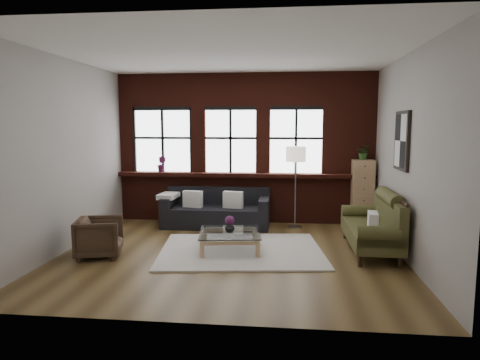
# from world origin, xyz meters

# --- Properties ---
(floor) EXTENTS (5.50, 5.50, 0.00)m
(floor) POSITION_xyz_m (0.00, 0.00, 0.00)
(floor) COLOR brown
(floor) RESTS_ON ground
(ceiling) EXTENTS (5.50, 5.50, 0.00)m
(ceiling) POSITION_xyz_m (0.00, 0.00, 3.20)
(ceiling) COLOR white
(ceiling) RESTS_ON ground
(wall_back) EXTENTS (5.50, 0.00, 5.50)m
(wall_back) POSITION_xyz_m (0.00, 2.50, 1.60)
(wall_back) COLOR #A49E98
(wall_back) RESTS_ON ground
(wall_front) EXTENTS (5.50, 0.00, 5.50)m
(wall_front) POSITION_xyz_m (0.00, -2.50, 1.60)
(wall_front) COLOR #A49E98
(wall_front) RESTS_ON ground
(wall_left) EXTENTS (0.00, 5.00, 5.00)m
(wall_left) POSITION_xyz_m (-2.75, 0.00, 1.60)
(wall_left) COLOR #A49E98
(wall_left) RESTS_ON ground
(wall_right) EXTENTS (0.00, 5.00, 5.00)m
(wall_right) POSITION_xyz_m (2.75, 0.00, 1.60)
(wall_right) COLOR #A49E98
(wall_right) RESTS_ON ground
(brick_backwall) EXTENTS (5.50, 0.12, 3.20)m
(brick_backwall) POSITION_xyz_m (0.00, 2.44, 1.60)
(brick_backwall) COLOR #4B1A11
(brick_backwall) RESTS_ON floor
(sill_ledge) EXTENTS (5.50, 0.30, 0.08)m
(sill_ledge) POSITION_xyz_m (0.00, 2.35, 1.04)
(sill_ledge) COLOR #4B1A11
(sill_ledge) RESTS_ON brick_backwall
(window_left) EXTENTS (1.38, 0.10, 1.50)m
(window_left) POSITION_xyz_m (-1.80, 2.45, 1.75)
(window_left) COLOR black
(window_left) RESTS_ON brick_backwall
(window_mid) EXTENTS (1.38, 0.10, 1.50)m
(window_mid) POSITION_xyz_m (-0.30, 2.45, 1.75)
(window_mid) COLOR black
(window_mid) RESTS_ON brick_backwall
(window_right) EXTENTS (1.38, 0.10, 1.50)m
(window_right) POSITION_xyz_m (1.10, 2.45, 1.75)
(window_right) COLOR black
(window_right) RESTS_ON brick_backwall
(wall_poster) EXTENTS (0.05, 0.74, 0.94)m
(wall_poster) POSITION_xyz_m (2.72, 0.30, 1.85)
(wall_poster) COLOR black
(wall_poster) RESTS_ON wall_right
(shag_rug) EXTENTS (2.90, 2.40, 0.03)m
(shag_rug) POSITION_xyz_m (0.17, 0.18, 0.01)
(shag_rug) COLOR beige
(shag_rug) RESTS_ON floor
(dark_sofa) EXTENTS (2.20, 0.89, 0.79)m
(dark_sofa) POSITION_xyz_m (-0.54, 1.90, 0.40)
(dark_sofa) COLOR black
(dark_sofa) RESTS_ON floor
(pillow_a) EXTENTS (0.42, 0.21, 0.34)m
(pillow_a) POSITION_xyz_m (-1.01, 1.80, 0.59)
(pillow_a) COLOR white
(pillow_a) RESTS_ON dark_sofa
(pillow_b) EXTENTS (0.42, 0.21, 0.34)m
(pillow_b) POSITION_xyz_m (-0.17, 1.80, 0.59)
(pillow_b) COLOR white
(pillow_b) RESTS_ON dark_sofa
(vintage_settee) EXTENTS (0.83, 1.88, 1.00)m
(vintage_settee) POSITION_xyz_m (2.30, 0.40, 0.50)
(vintage_settee) COLOR #43421F
(vintage_settee) RESTS_ON floor
(pillow_settee) EXTENTS (0.19, 0.39, 0.34)m
(pillow_settee) POSITION_xyz_m (2.22, -0.18, 0.61)
(pillow_settee) COLOR white
(pillow_settee) RESTS_ON vintage_settee
(armchair) EXTENTS (0.84, 0.82, 0.63)m
(armchair) POSITION_xyz_m (-2.06, -0.34, 0.32)
(armchair) COLOR #38281C
(armchair) RESTS_ON floor
(coffee_table) EXTENTS (1.12, 1.12, 0.34)m
(coffee_table) POSITION_xyz_m (-0.03, 0.17, 0.16)
(coffee_table) COLOR tan
(coffee_table) RESTS_ON shag_rug
(vase) EXTENTS (0.20, 0.20, 0.17)m
(vase) POSITION_xyz_m (-0.03, 0.17, 0.41)
(vase) COLOR #B2B2B2
(vase) RESTS_ON coffee_table
(flowers) EXTENTS (0.16, 0.16, 0.16)m
(flowers) POSITION_xyz_m (-0.03, 0.17, 0.52)
(flowers) COLOR #632254
(flowers) RESTS_ON vase
(drawer_chest) EXTENTS (0.43, 0.43, 1.40)m
(drawer_chest) POSITION_xyz_m (2.47, 2.23, 0.70)
(drawer_chest) COLOR tan
(drawer_chest) RESTS_ON floor
(potted_plant_top) EXTENTS (0.31, 0.28, 0.31)m
(potted_plant_top) POSITION_xyz_m (2.47, 2.23, 1.56)
(potted_plant_top) COLOR #2D5923
(potted_plant_top) RESTS_ON drawer_chest
(floor_lamp) EXTENTS (0.40, 0.40, 1.82)m
(floor_lamp) POSITION_xyz_m (1.09, 1.97, 0.91)
(floor_lamp) COLOR #A5A5A8
(floor_lamp) RESTS_ON floor
(sill_plant) EXTENTS (0.22, 0.19, 0.36)m
(sill_plant) POSITION_xyz_m (-1.81, 2.32, 1.26)
(sill_plant) COLOR #632254
(sill_plant) RESTS_ON sill_ledge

